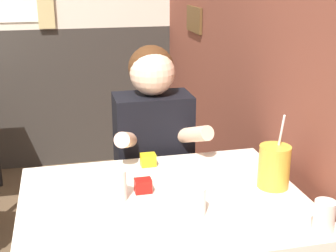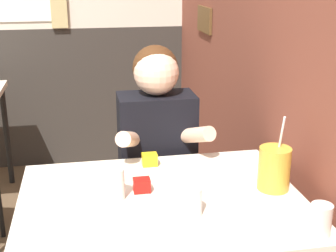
{
  "view_description": "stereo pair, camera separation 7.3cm",
  "coord_description": "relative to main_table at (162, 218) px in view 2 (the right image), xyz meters",
  "views": [
    {
      "loc": [
        0.28,
        -1.0,
        1.53
      ],
      "look_at": [
        0.64,
        0.57,
        0.99
      ],
      "focal_mm": 50.0,
      "sensor_mm": 36.0,
      "label": 1
    },
    {
      "loc": [
        0.35,
        -1.01,
        1.53
      ],
      "look_at": [
        0.64,
        0.57,
        0.99
      ],
      "focal_mm": 50.0,
      "sensor_mm": 36.0,
      "label": 2
    }
  ],
  "objects": [
    {
      "name": "brick_wall_right",
      "position": [
        0.58,
        0.92,
        0.65
      ],
      "size": [
        0.08,
        4.67,
        2.7
      ],
      "color": "brown",
      "rests_on": "ground_plane"
    },
    {
      "name": "main_table",
      "position": [
        0.0,
        0.0,
        0.0
      ],
      "size": [
        0.98,
        0.75,
        0.78
      ],
      "color": "beige",
      "rests_on": "ground_plane"
    },
    {
      "name": "person_seated",
      "position": [
        0.07,
        0.53,
        -0.06
      ],
      "size": [
        0.42,
        0.4,
        1.22
      ],
      "color": "black",
      "rests_on": "ground_plane"
    },
    {
      "name": "cocktail_pitcher",
      "position": [
        0.41,
        0.0,
        0.16
      ],
      "size": [
        0.11,
        0.11,
        0.28
      ],
      "color": "gold",
      "rests_on": "main_table"
    },
    {
      "name": "glass_near_pitcher",
      "position": [
        0.07,
        -0.12,
        0.12
      ],
      "size": [
        0.08,
        0.08,
        0.1
      ],
      "color": "silver",
      "rests_on": "main_table"
    },
    {
      "name": "glass_center",
      "position": [
        -0.16,
        0.03,
        0.13
      ],
      "size": [
        0.07,
        0.07,
        0.11
      ],
      "color": "silver",
      "rests_on": "main_table"
    },
    {
      "name": "glass_far_side",
      "position": [
        0.42,
        -0.31,
        0.13
      ],
      "size": [
        0.06,
        0.06,
        0.1
      ],
      "color": "silver",
      "rests_on": "main_table"
    },
    {
      "name": "condiment_ketchup",
      "position": [
        -0.06,
        0.07,
        0.1
      ],
      "size": [
        0.06,
        0.04,
        0.05
      ],
      "color": "#B7140F",
      "rests_on": "main_table"
    },
    {
      "name": "condiment_mustard",
      "position": [
        0.0,
        0.29,
        0.1
      ],
      "size": [
        0.06,
        0.04,
        0.05
      ],
      "color": "yellow",
      "rests_on": "main_table"
    }
  ]
}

